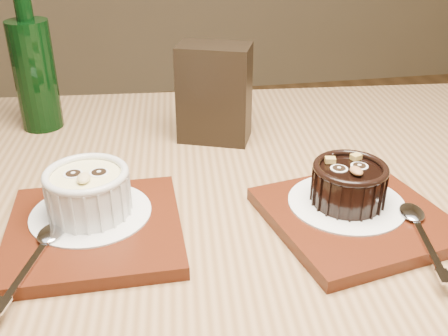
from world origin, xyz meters
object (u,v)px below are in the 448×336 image
(ramekin_dark, at_px, (349,182))
(green_bottle, at_px, (34,71))
(ramekin_white, at_px, (88,190))
(condiment_stand, at_px, (215,93))
(tray_left, at_px, (95,230))
(tray_right, at_px, (355,217))
(table, at_px, (209,270))

(ramekin_dark, bearing_deg, green_bottle, 134.38)
(ramekin_white, relative_size, condiment_stand, 0.64)
(ramekin_white, distance_m, ramekin_dark, 0.28)
(tray_left, height_order, tray_right, same)
(tray_right, relative_size, ramekin_dark, 2.20)
(table, relative_size, ramekin_white, 14.14)
(table, xyz_separation_m, condiment_stand, (0.04, 0.19, 0.16))
(tray_right, bearing_deg, tray_left, 174.38)
(tray_left, distance_m, green_bottle, 0.34)
(ramekin_white, height_order, ramekin_dark, ramekin_white)
(table, height_order, condiment_stand, condiment_stand)
(condiment_stand, bearing_deg, tray_right, -65.56)
(tray_right, height_order, condiment_stand, condiment_stand)
(ramekin_white, relative_size, green_bottle, 0.39)
(table, bearing_deg, ramekin_dark, -15.51)
(table, xyz_separation_m, ramekin_white, (-0.13, -0.01, 0.14))
(ramekin_white, xyz_separation_m, condiment_stand, (0.17, 0.20, 0.03))
(ramekin_white, xyz_separation_m, tray_right, (0.28, -0.05, -0.04))
(tray_right, bearing_deg, ramekin_white, 170.20)
(ramekin_white, distance_m, condiment_stand, 0.26)
(tray_left, xyz_separation_m, tray_right, (0.28, -0.03, 0.00))
(table, xyz_separation_m, green_bottle, (-0.21, 0.28, 0.18))
(table, bearing_deg, tray_right, -21.13)
(tray_left, bearing_deg, ramekin_white, 99.83)
(condiment_stand, height_order, green_bottle, green_bottle)
(green_bottle, bearing_deg, table, -52.96)
(tray_left, distance_m, condiment_stand, 0.28)
(ramekin_white, height_order, tray_right, ramekin_white)
(table, distance_m, tray_left, 0.16)
(table, distance_m, ramekin_white, 0.19)
(tray_left, relative_size, condiment_stand, 1.29)
(table, relative_size, ramekin_dark, 15.49)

